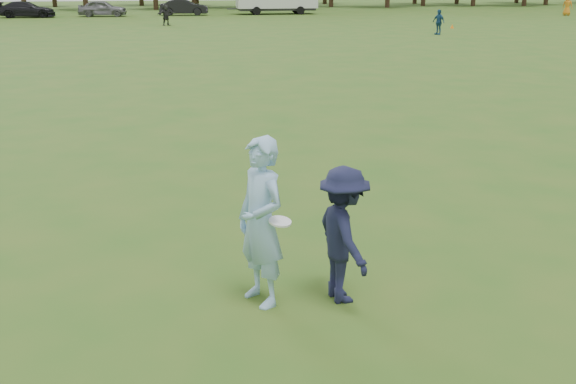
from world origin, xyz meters
name	(u,v)px	position (x,y,z in m)	size (l,w,h in m)	color
ground	(241,291)	(0.00, 0.00, 0.00)	(200.00, 200.00, 0.00)	#2C5919
thrower	(261,222)	(0.22, -0.32, 1.05)	(0.77, 0.50, 2.10)	#94C2E5
defender	(344,235)	(1.22, -0.43, 0.86)	(1.11, 0.64, 1.71)	#181A34
player_far_b	(438,22)	(17.24, 35.84, 0.82)	(0.96, 0.40, 1.64)	navy
player_far_c	(568,5)	(37.89, 54.04, 0.96)	(0.94, 0.61, 1.93)	orange
player_far_d	(166,14)	(-0.62, 47.46, 0.85)	(1.58, 0.50, 1.70)	#262626
car_d	(27,9)	(-13.27, 59.94, 0.73)	(2.04, 5.03, 1.46)	black
car_e	(103,8)	(-6.48, 60.36, 0.76)	(1.80, 4.48, 1.53)	slate
car_f	(184,7)	(1.20, 60.96, 0.76)	(1.62, 4.64, 1.53)	black
field_cone	(452,26)	(20.38, 40.79, 0.15)	(0.28, 0.28, 0.30)	orange
disc_in_play	(280,222)	(0.42, -0.54, 1.12)	(0.32, 0.32, 0.08)	white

